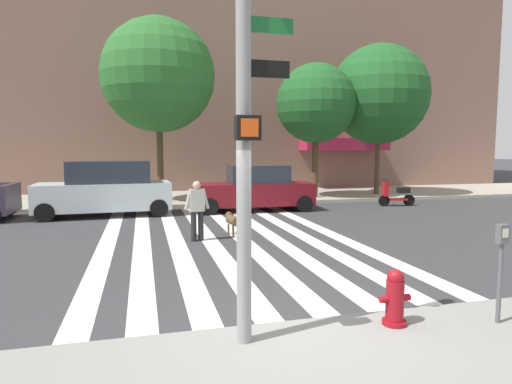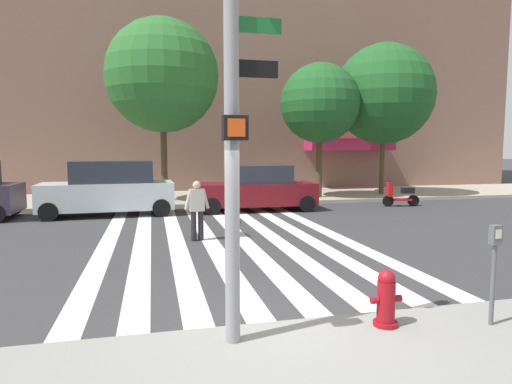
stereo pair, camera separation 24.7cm
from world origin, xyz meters
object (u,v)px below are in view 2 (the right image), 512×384
(traffic_light_pole, at_px, (233,61))
(parking_meter_second_along, at_px, (494,261))
(street_tree_middle, at_px, (320,103))
(pedestrian_dog_walker, at_px, (197,207))
(parked_scooter, at_px, (401,195))
(parked_car_third_in_line, at_px, (257,189))
(street_tree_further, at_px, (384,94))
(parked_car_behind_first, at_px, (109,189))
(fire_hydrant, at_px, (386,299))
(street_tree_nearest, at_px, (162,76))
(dog_on_leash, at_px, (233,220))

(traffic_light_pole, height_order, parking_meter_second_along, traffic_light_pole)
(street_tree_middle, distance_m, pedestrian_dog_walker, 11.15)
(parked_scooter, bearing_deg, street_tree_middle, 131.14)
(parked_car_third_in_line, bearing_deg, street_tree_further, 23.97)
(parking_meter_second_along, xyz_separation_m, parked_car_behind_first, (-5.99, 12.33, -0.03))
(traffic_light_pole, xyz_separation_m, fire_hydrant, (2.07, 0.04, -3.00))
(traffic_light_pole, distance_m, fire_hydrant, 3.65)
(parking_meter_second_along, relative_size, parked_car_behind_first, 0.28)
(street_tree_further, relative_size, pedestrian_dog_walker, 4.65)
(parked_car_third_in_line, bearing_deg, parking_meter_second_along, -88.71)
(traffic_light_pole, xyz_separation_m, street_tree_nearest, (-0.40, 15.15, 2.19))
(traffic_light_pole, height_order, parked_car_third_in_line, traffic_light_pole)
(parking_meter_second_along, distance_m, street_tree_further, 17.68)
(parked_car_third_in_line, bearing_deg, fire_hydrant, -95.37)
(traffic_light_pole, distance_m, street_tree_middle, 16.45)
(parked_car_third_in_line, xyz_separation_m, parked_scooter, (6.38, -0.21, -0.40))
(fire_hydrant, height_order, pedestrian_dog_walker, pedestrian_dog_walker)
(parking_meter_second_along, bearing_deg, parked_scooter, 63.24)
(parked_scooter, xyz_separation_m, street_tree_further, (1.03, 3.51, 4.77))
(traffic_light_pole, height_order, street_tree_middle, street_tree_middle)
(parking_meter_second_along, xyz_separation_m, parked_car_third_in_line, (-0.28, 12.33, -0.15))
(parked_car_behind_first, height_order, street_tree_further, street_tree_further)
(parking_meter_second_along, relative_size, street_tree_middle, 0.21)
(parked_car_behind_first, bearing_deg, fire_hydrant, -69.13)
(parked_car_behind_first, xyz_separation_m, pedestrian_dog_walker, (2.75, -5.29, -0.07))
(parked_car_behind_first, relative_size, street_tree_further, 0.64)
(parked_scooter, relative_size, street_tree_middle, 0.25)
(parked_car_behind_first, height_order, parked_scooter, parked_car_behind_first)
(parking_meter_second_along, height_order, street_tree_further, street_tree_further)
(street_tree_nearest, relative_size, street_tree_further, 1.06)
(parked_car_behind_first, distance_m, street_tree_nearest, 6.01)
(parked_car_third_in_line, relative_size, pedestrian_dog_walker, 2.91)
(parked_scooter, distance_m, dog_on_leash, 9.46)
(parked_car_behind_first, bearing_deg, parked_car_third_in_line, -0.04)
(parked_scooter, height_order, street_tree_middle, street_tree_middle)
(parked_scooter, bearing_deg, dog_on_leash, -150.96)
(parked_scooter, relative_size, pedestrian_dog_walker, 1.00)
(fire_hydrant, distance_m, parking_meter_second_along, 1.53)
(parking_meter_second_along, height_order, pedestrian_dog_walker, pedestrian_dog_walker)
(traffic_light_pole, distance_m, dog_on_leash, 8.00)
(street_tree_further, height_order, dog_on_leash, street_tree_further)
(fire_hydrant, xyz_separation_m, pedestrian_dog_walker, (-1.84, 6.74, 0.41))
(street_tree_further, bearing_deg, fire_hydrant, -119.14)
(street_tree_middle, xyz_separation_m, street_tree_further, (3.65, 0.50, 0.59))
(traffic_light_pole, distance_m, pedestrian_dog_walker, 7.27)
(parked_scooter, distance_m, pedestrian_dog_walker, 10.65)
(street_tree_middle, bearing_deg, dog_on_leash, -126.64)
(traffic_light_pole, height_order, pedestrian_dog_walker, traffic_light_pole)
(traffic_light_pole, bearing_deg, pedestrian_dog_walker, 88.02)
(street_tree_middle, bearing_deg, street_tree_nearest, 177.73)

